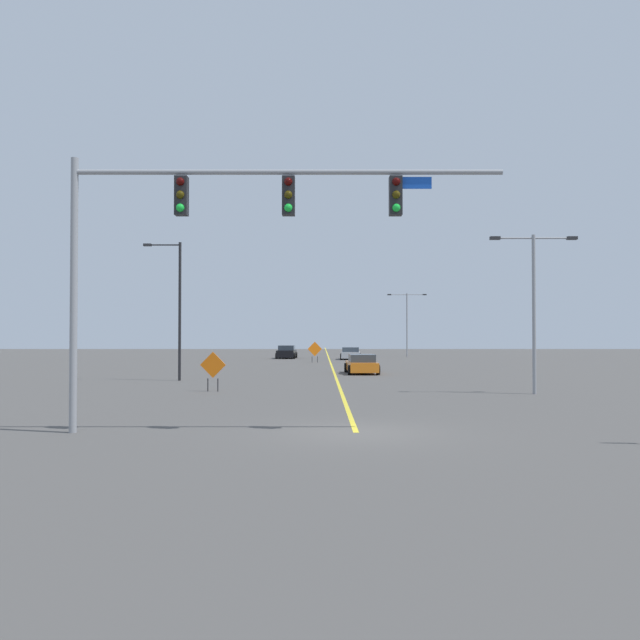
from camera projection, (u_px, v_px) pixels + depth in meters
name	position (u px, v px, depth m)	size (l,w,h in m)	color
ground	(354.00, 433.00, 17.87)	(202.70, 202.70, 0.00)	#4C4947
road_centre_stripe	(326.00, 358.00, 74.16)	(0.16, 112.61, 0.01)	yellow
traffic_signal_assembly	(222.00, 220.00, 17.96)	(11.62, 0.44, 7.38)	gray
street_lamp_far_left	(174.00, 303.00, 38.04)	(2.16, 0.24, 7.87)	black
street_lamp_near_right	(531.00, 297.00, 29.56)	(3.84, 0.24, 7.03)	gray
street_lamp_mid_left	(404.00, 318.00, 78.82)	(4.60, 0.24, 7.44)	gray
construction_sign_left_lane	(312.00, 350.00, 62.41)	(1.33, 0.35, 1.93)	orange
construction_sign_median_far	(210.00, 367.00, 30.77)	(1.20, 0.14, 1.82)	orange
car_silver_passing	(348.00, 354.00, 70.08)	(2.30, 4.64, 1.27)	#B7BABF
car_orange_near	(359.00, 365.00, 44.75)	(2.19, 4.54, 1.29)	orange
car_black_mid	(284.00, 352.00, 73.04)	(2.24, 4.48, 1.41)	black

